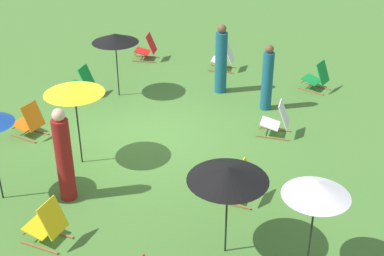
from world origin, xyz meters
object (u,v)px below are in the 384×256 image
deckchair_0 (29,122)px  deckchair_7 (317,78)px  deckchair_3 (238,184)px  umbrella_2 (115,38)px  umbrella_0 (228,174)px  deckchair_6 (224,58)px  person_1 (64,157)px  umbrella_3 (317,189)px  deckchair_9 (277,121)px  deckchair_1 (82,83)px  deckchair_4 (147,49)px  person_2 (267,79)px  person_0 (221,60)px  umbrella_4 (74,88)px  deckchair_8 (47,224)px

deckchair_0 → deckchair_7: bearing=138.0°
deckchair_3 → umbrella_2: 5.70m
deckchair_3 → umbrella_0: umbrella_0 is taller
deckchair_6 → person_1: person_1 is taller
person_1 → deckchair_6: bearing=159.6°
umbrella_3 → deckchair_7: bearing=-165.7°
umbrella_3 → deckchair_9: bearing=-154.5°
deckchair_9 → umbrella_3: umbrella_3 is taller
deckchair_1 → deckchair_6: (-3.40, 2.64, 0.00)m
deckchair_1 → umbrella_3: 8.24m
deckchair_4 → person_2: 4.81m
deckchair_0 → person_1: person_1 is taller
deckchair_6 → umbrella_0: bearing=11.1°
person_0 → person_1: (5.84, -0.56, 0.01)m
umbrella_0 → person_2: person_2 is taller
deckchair_4 → umbrella_3: bearing=28.8°
umbrella_3 → person_2: (-5.19, -2.61, -0.71)m
deckchair_3 → deckchair_7: bearing=175.7°
umbrella_2 → umbrella_4: size_ratio=0.93×
deckchair_6 → umbrella_2: 3.67m
person_0 → person_1: 5.87m
deckchair_1 → deckchair_4: 3.08m
deckchair_4 → deckchair_7: (-0.14, 5.36, 0.00)m
umbrella_4 → person_1: person_1 is taller
person_2 → deckchair_8: bearing=145.0°
umbrella_4 → person_0: (-4.69, 1.12, -0.84)m
person_0 → umbrella_2: bearing=95.0°
deckchair_1 → umbrella_2: bearing=106.6°
deckchair_3 → umbrella_2: (-2.95, -4.71, 1.24)m
deckchair_1 → person_1: (3.91, 2.64, 0.54)m
deckchair_6 → umbrella_4: 6.34m
deckchair_0 → person_1: bearing=57.6°
person_1 → umbrella_3: bearing=72.2°
deckchair_1 → person_2: person_2 is taller
deckchair_4 → person_0: size_ratio=0.46×
deckchair_4 → person_2: person_2 is taller
deckchair_0 → deckchair_6: same height
umbrella_0 → person_0: size_ratio=0.87×
umbrella_4 → person_0: size_ratio=0.99×
deckchair_0 → deckchair_7: same height
umbrella_2 → umbrella_3: (4.15, 6.42, -0.08)m
umbrella_2 → umbrella_4: (3.21, 1.21, 0.13)m
deckchair_4 → deckchair_9: same height
deckchair_3 → umbrella_3: umbrella_3 is taller
umbrella_2 → umbrella_0: bearing=49.2°
deckchair_7 → person_0: bearing=-51.4°
umbrella_3 → umbrella_4: 5.29m
umbrella_2 → person_2: bearing=105.2°
deckchair_1 → umbrella_3: (3.71, 7.27, 1.16)m
umbrella_0 → umbrella_3: bearing=100.0°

